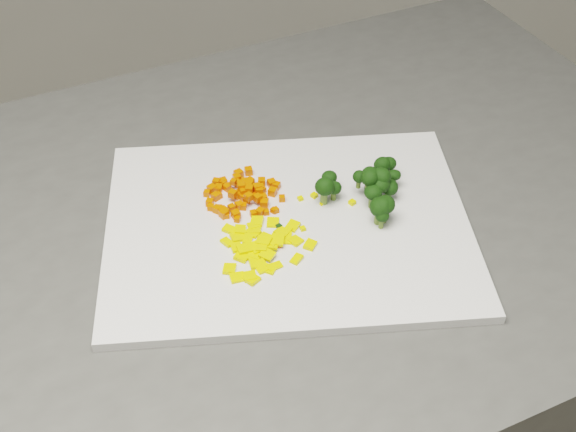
{
  "coord_description": "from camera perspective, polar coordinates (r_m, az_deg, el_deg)",
  "views": [
    {
      "loc": [
        -0.3,
        -0.18,
        1.51
      ],
      "look_at": [
        -0.22,
        0.48,
        0.92
      ],
      "focal_mm": 50.0,
      "sensor_mm": 36.0,
      "label": 1
    }
  ],
  "objects": [
    {
      "name": "carrot_cube_70",
      "position": [
        0.9,
        -1.05,
        0.41
      ],
      "size": [
        0.01,
        0.01,
        0.01
      ],
      "primitive_type": "cube",
      "rotation": [
        0.0,
        0.0,
        0.74
      ],
      "color": "#DE4702",
      "rests_on": "carrot_pile"
    },
    {
      "name": "carrot_cube_23",
      "position": [
        0.94,
        -4.6,
        2.35
      ],
      "size": [
        0.01,
        0.01,
        0.01
      ],
      "primitive_type": "cube",
      "rotation": [
        0.0,
        0.0,
        0.91
      ],
      "color": "#DE4702",
      "rests_on": "carrot_pile"
    },
    {
      "name": "broccoli_floret_2",
      "position": [
        0.91,
        5.77,
        2.51
      ],
      "size": [
        0.03,
        0.03,
        0.03
      ],
      "primitive_type": null,
      "color": "black",
      "rests_on": "broccoli_pile"
    },
    {
      "name": "carrot_pile",
      "position": [
        0.92,
        -3.06,
        1.98
      ],
      "size": [
        0.09,
        0.09,
        0.03
      ],
      "primitive_type": null,
      "color": "#DE4702",
      "rests_on": "cutting_board"
    },
    {
      "name": "carrot_cube_30",
      "position": [
        0.93,
        -3.91,
        2.44
      ],
      "size": [
        0.01,
        0.01,
        0.01
      ],
      "primitive_type": "cube",
      "rotation": [
        0.0,
        0.0,
        2.67
      ],
      "color": "#DE4702",
      "rests_on": "carrot_pile"
    },
    {
      "name": "carrot_cube_29",
      "position": [
        0.92,
        -2.2,
        2.03
      ],
      "size": [
        0.01,
        0.01,
        0.01
      ],
      "primitive_type": "cube",
      "rotation": [
        0.0,
        0.0,
        1.81
      ],
      "color": "#DE4702",
      "rests_on": "carrot_pile"
    },
    {
      "name": "carrot_cube_50",
      "position": [
        0.92,
        -3.58,
        1.55
      ],
      "size": [
        0.01,
        0.01,
        0.01
      ],
      "primitive_type": "cube",
      "rotation": [
        0.0,
        0.0,
        0.54
      ],
      "color": "#DE4702",
      "rests_on": "carrot_pile"
    },
    {
      "name": "broccoli_floret_10",
      "position": [
        0.89,
        6.87,
        0.43
      ],
      "size": [
        0.03,
        0.03,
        0.03
      ],
      "primitive_type": null,
      "color": "black",
      "rests_on": "broccoli_pile"
    },
    {
      "name": "pepper_chunk_7",
      "position": [
        0.86,
        -0.75,
        -1.69
      ],
      "size": [
        0.02,
        0.02,
        0.0
      ],
      "primitive_type": "cube",
      "rotation": [
        0.02,
        -0.07,
        1.34
      ],
      "color": "yellow",
      "rests_on": "pepper_pile"
    },
    {
      "name": "pepper_chunk_39",
      "position": [
        0.84,
        -2.35,
        -3.33
      ],
      "size": [
        0.02,
        0.02,
        0.0
      ],
      "primitive_type": "cube",
      "rotation": [
        0.12,
        -0.0,
        1.72
      ],
      "color": "yellow",
      "rests_on": "pepper_pile"
    },
    {
      "name": "broccoli_floret_8",
      "position": [
        0.93,
        2.91,
        2.51
      ],
      "size": [
        0.02,
        0.02,
        0.02
      ],
      "primitive_type": null,
      "color": "black",
      "rests_on": "broccoli_pile"
    },
    {
      "name": "carrot_cube_19",
      "position": [
        0.93,
        -2.8,
        1.71
      ],
      "size": [
        0.01,
        0.01,
        0.01
      ],
      "primitive_type": "cube",
      "rotation": [
        0.0,
        0.0,
        2.24
      ],
      "color": "#DE4702",
      "rests_on": "carrot_pile"
    },
    {
      "name": "pepper_chunk_3",
      "position": [
        0.87,
        -4.35,
        -1.87
      ],
      "size": [
        0.02,
        0.02,
        0.0
      ],
      "primitive_type": "cube",
      "rotation": [
        0.12,
        0.01,
        2.22
      ],
      "color": "yellow",
      "rests_on": "pepper_pile"
    },
    {
      "name": "carrot_cube_1",
      "position": [
        0.89,
        -3.63,
        -0.23
      ],
      "size": [
        0.01,
        0.01,
        0.01
      ],
      "primitive_type": "cube",
      "rotation": [
        0.0,
        0.0,
        1.25
      ],
      "color": "#DE4702",
      "rests_on": "carrot_pile"
    },
    {
      "name": "pepper_chunk_19",
      "position": [
        0.89,
        -2.22,
        -0.39
      ],
      "size": [
        0.02,
        0.02,
        0.01
      ],
      "primitive_type": "cube",
      "rotation": [
        -0.11,
        -0.07,
        1.31
      ],
      "color": "yellow",
      "rests_on": "pepper_pile"
    },
    {
      "name": "broccoli_floret_5",
      "position": [
        0.91,
        6.48,
        2.55
      ],
      "size": [
        0.03,
        0.03,
        0.03
      ],
      "primitive_type": null,
      "color": "black",
      "rests_on": "broccoli_pile"
    },
    {
      "name": "carrot_cube_62",
      "position": [
        0.91,
        -2.81,
        1.37
      ],
      "size": [
        0.01,
        0.01,
        0.01
      ],
      "primitive_type": "cube",
      "rotation": [
        0.0,
        0.0,
        0.64
      ],
      "color": "#DE4702",
      "rests_on": "carrot_pile"
    },
    {
      "name": "pepper_pile",
      "position": [
        0.85,
        -1.84,
        -2.25
      ],
      "size": [
        0.1,
        0.1,
        0.01
      ],
      "primitive_type": null,
      "color": "yellow",
      "rests_on": "cutting_board"
    },
    {
      "name": "stray_bit_2",
      "position": [
        0.92,
        1.87,
        1.48
      ],
      "size": [
        0.01,
        0.01,
        0.0
      ],
      "primitive_type": "cube",
      "rotation": [
        0.0,
        0.0,
        2.2
      ],
      "color": "yellow",
      "rests_on": "cutting_board"
    },
    {
      "name": "pepper_chunk_27",
      "position": [
        0.85,
        0.61,
        -3.09
      ],
      "size": [
        0.02,
        0.02,
        0.01
      ],
      "primitive_type": "cube",
      "rotation": [
        -0.1,
        -0.12,
        0.87
      ],
      "color": "yellow",
      "rests_on": "pepper_pile"
    },
    {
      "name": "carrot_cube_38",
      "position": [
        0.94,
        -3.64,
        2.35
      ],
      "size": [
        0.01,
        0.01,
        0.01
      ],
      "primitive_type": "cube",
      "rotation": [
        0.0,
        0.0,
        0.5
      ],
      "color": "#DE4702",
      "rests_on": "carrot_pile"
    },
    {
      "name": "broccoli_floret_7",
      "position": [
        0.94,
        7.49,
        2.62
      ],
      "size": [
        0.02,
        0.02,
        0.02
      ],
      "primitive_type": null,
      "color": "black",
      "rests_on": "broccoli_pile"
    },
    {
      "name": "carrot_cube_56",
      "position": [
        0.92,
        -5.59,
        0.96
      ],
      "size": [
        0.01,
        0.01,
        0.01
      ],
      "primitive_type": "cube",
      "rotation": [
        0.0,
        0.0,
        1.27
      ],
      "color": "#DE4702",
      "rests_on": "carrot_pile"
    },
    {
      "name": "carrot_cube_51",
      "position": [
        0.94,
        -1.89,
        2.45
      ],
      "size": [
        0.01,
        0.01,
        0.01
      ],
      "primitive_type": "cube",
      "rotation": [
        0.0,
        0.0,
        1.48
      ],
      "color": "#DE4702",
      "rests_on": "carrot_pile"
    },
    {
      "name": "broccoli_floret_17",
      "position": [
        0.91,
        2.58,
        1.72
      ],
      "size": [
        0.03,
        0.03,
        0.03
      ],
      "primitive_type": null,
      "color": "black",
      "rests_on": "broccoli_pile"
    },
    {
      "name": "broccoli_floret_6",
      "position": [
        0.91,
        6.65,
        2.51
      ],
      "size": [
        0.03,
        0.03,
        0.03
      ],
      "primitive_type": null,
      "color": "black",
      "rests_on": "broccoli_pile"
    },
    {
      "name": "broccoli_floret_14",
      "position": [
        0.95,
        7.07,
        3.41
      ],
      "size": [
        0.03,
        0.03,
        0.03
      ],
      "primitive_type": null,
      "color": "black",
      "rests_on": "broccoli_pile"
    },
    {
      "name": "pepper_chunk_18",
      "position": [
        0.87,
        0.54,
        -1.77
      ],
      "size": [
        0.02,
        0.02,
        0.0
      ],
      "primitive_type": "cube",
      "rotation": [
        0.08,
        0.05,
        2.26
      ],
      "color": "yellow",
      "rests_on": "pepper_pile"
    },
    {
      "name": "carrot_cube_33",
      "position": [
        0.91,
        -3.49,
        0.75
      ],
      "size": [
        0.01,
        0.01,
        0.01
      ],
      "primitive_type": "cube",
      "rotation": [
        0.0,
        0.0,
        2.04
      ],
      "color": "#DE4702",
      "rests_on": "carrot_pile"
    },
    {
      "name": "stray_bit_4",
      "position": [
        0.92,
        0.88,
        1.26
      ],
      "size": [
        0.01,
        0.01,
        0.0
      ],
      "primitive_type": "cube",
      "rotation": [
        0.0,
        0.0,
        1.91
      ],
      "color": "yellow",
      "rests_on": "cutting_board"
    },
    {
      "name": "carrot_cube_17",
      "position": [
        0.93,
        -2.79,
        2.25
      ],
      "size": [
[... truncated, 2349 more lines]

